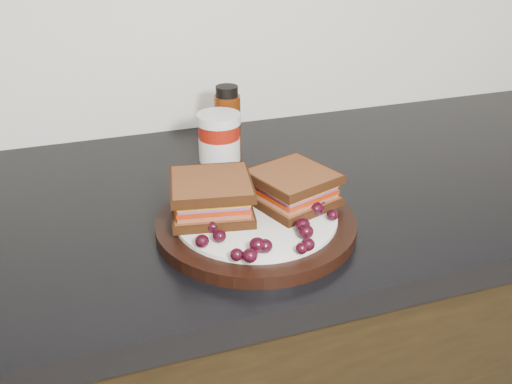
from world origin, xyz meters
TOP-DOWN VIEW (x-y plane):
  - countertop at (0.00, 1.70)m, footprint 3.98×0.60m
  - plate at (0.10, 1.58)m, footprint 0.28×0.28m
  - sandwich_left at (0.05, 1.60)m, footprint 0.13×0.13m
  - sandwich_right at (0.16, 1.59)m, footprint 0.13×0.13m
  - grape_0 at (0.01, 1.52)m, footprint 0.02×0.02m
  - grape_1 at (0.03, 1.53)m, footprint 0.02×0.02m
  - grape_2 at (0.04, 1.48)m, footprint 0.02×0.02m
  - grape_3 at (0.06, 1.47)m, footprint 0.02×0.02m
  - grape_4 at (0.07, 1.49)m, footprint 0.02×0.02m
  - grape_5 at (0.08, 1.49)m, footprint 0.02×0.02m
  - grape_6 at (0.12, 1.47)m, footprint 0.02×0.02m
  - grape_7 at (0.13, 1.47)m, footprint 0.02×0.02m
  - grape_8 at (0.14, 1.50)m, footprint 0.02×0.02m
  - grape_9 at (0.14, 1.52)m, footprint 0.02×0.02m
  - grape_10 at (0.20, 1.53)m, footprint 0.02×0.02m
  - grape_11 at (0.18, 1.55)m, footprint 0.02×0.02m
  - grape_12 at (0.19, 1.56)m, footprint 0.02×0.02m
  - grape_13 at (0.19, 1.60)m, footprint 0.02×0.02m
  - grape_14 at (0.16, 1.62)m, footprint 0.02×0.02m
  - grape_15 at (0.15, 1.61)m, footprint 0.02×0.02m
  - grape_16 at (0.04, 1.62)m, footprint 0.02×0.02m
  - grape_17 at (0.04, 1.61)m, footprint 0.02×0.02m
  - grape_18 at (0.02, 1.59)m, footprint 0.02×0.02m
  - grape_19 at (0.02, 1.58)m, footprint 0.02×0.02m
  - grape_20 at (0.03, 1.55)m, footprint 0.02×0.02m
  - grape_21 at (0.06, 1.61)m, footprint 0.02×0.02m
  - grape_22 at (0.04, 1.60)m, footprint 0.02×0.02m
  - grape_23 at (0.02, 1.60)m, footprint 0.02×0.02m
  - condiment_jar at (0.10, 1.77)m, footprint 0.09×0.09m
  - oil_bottle at (0.14, 1.84)m, footprint 0.06×0.06m

SIDE VIEW (x-z plane):
  - countertop at x=0.00m, z-range 0.86..0.90m
  - plate at x=0.10m, z-range 0.90..0.92m
  - grape_6 at x=0.12m, z-range 0.92..0.94m
  - grape_20 at x=0.03m, z-range 0.92..0.94m
  - grape_22 at x=0.04m, z-range 0.92..0.94m
  - grape_10 at x=0.20m, z-range 0.92..0.94m
  - grape_21 at x=0.06m, z-range 0.92..0.94m
  - grape_14 at x=0.16m, z-range 0.92..0.94m
  - grape_2 at x=0.04m, z-range 0.92..0.94m
  - grape_16 at x=0.04m, z-range 0.92..0.94m
  - grape_17 at x=0.04m, z-range 0.92..0.94m
  - grape_7 at x=0.13m, z-range 0.92..0.94m
  - grape_15 at x=0.15m, z-range 0.92..0.94m
  - grape_1 at x=0.03m, z-range 0.92..0.94m
  - grape_0 at x=0.01m, z-range 0.92..0.94m
  - grape_5 at x=0.08m, z-range 0.92..0.94m
  - grape_13 at x=0.19m, z-range 0.92..0.94m
  - grape_3 at x=0.06m, z-range 0.92..0.94m
  - grape_19 at x=0.02m, z-range 0.92..0.94m
  - grape_12 at x=0.19m, z-range 0.92..0.94m
  - grape_23 at x=0.02m, z-range 0.92..0.94m
  - grape_8 at x=0.14m, z-range 0.92..0.94m
  - grape_4 at x=0.07m, z-range 0.92..0.94m
  - grape_11 at x=0.18m, z-range 0.92..0.94m
  - grape_18 at x=0.02m, z-range 0.92..0.94m
  - grape_9 at x=0.14m, z-range 0.92..0.94m
  - sandwich_right at x=0.16m, z-range 0.92..0.97m
  - sandwich_left at x=0.05m, z-range 0.92..0.97m
  - condiment_jar at x=0.10m, z-range 0.90..1.01m
  - oil_bottle at x=0.14m, z-range 0.90..1.03m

